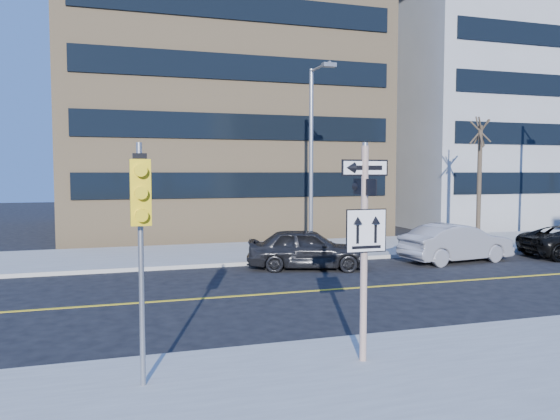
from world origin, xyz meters
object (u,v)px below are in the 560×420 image
object	(u,v)px
street_tree_west	(480,134)
traffic_signal	(141,213)
parked_car_b	(456,243)
sign_pole	(364,239)
parked_car_a	(307,249)
streetlight_a	(313,147)

from	to	relation	value
street_tree_west	traffic_signal	bearing A→B (deg)	-140.61
street_tree_west	parked_car_b	bearing A→B (deg)	-135.63
sign_pole	parked_car_a	xyz separation A→B (m)	(2.62, 10.20, -1.66)
streetlight_a	sign_pole	bearing A→B (deg)	-106.77
traffic_signal	street_tree_west	size ratio (longest dim) A/B	0.63
sign_pole	parked_car_b	distance (m)	13.45
streetlight_a	street_tree_west	xyz separation A→B (m)	(9.00, 0.54, 0.77)
traffic_signal	street_tree_west	distance (m)	22.14
parked_car_a	street_tree_west	bearing A→B (deg)	-53.17
parked_car_b	traffic_signal	bearing A→B (deg)	120.77
streetlight_a	street_tree_west	world-z (taller)	streetlight_a
traffic_signal	streetlight_a	distance (m)	15.72
traffic_signal	street_tree_west	bearing A→B (deg)	39.39
parked_car_a	streetlight_a	world-z (taller)	streetlight_a
parked_car_b	sign_pole	bearing A→B (deg)	130.82
parked_car_a	streetlight_a	size ratio (longest dim) A/B	0.57
sign_pole	parked_car_a	bearing A→B (deg)	75.60
traffic_signal	parked_car_a	bearing A→B (deg)	57.39
street_tree_west	sign_pole	bearing A→B (deg)	-133.26
sign_pole	street_tree_west	distance (m)	19.22
parked_car_b	street_tree_west	size ratio (longest dim) A/B	0.75
sign_pole	streetlight_a	world-z (taller)	streetlight_a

